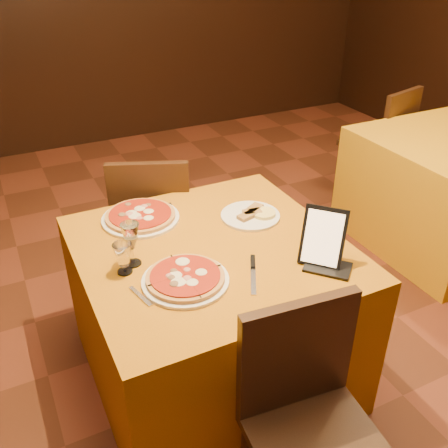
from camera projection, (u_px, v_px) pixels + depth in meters
name	position (u px, v px, depth m)	size (l,w,h in m)	color
floor	(287.00, 361.00, 2.58)	(6.00, 7.00, 0.01)	#5E2D19
main_table	(212.00, 314.00, 2.32)	(1.10, 1.10, 0.75)	#AD660B
chair_main_near	(319.00, 445.00, 1.64)	(0.45, 0.45, 0.91)	black
chair_main_far	(155.00, 222.00, 2.89)	(0.38, 0.38, 0.91)	#2F230F
chair_side_far	(374.00, 143.00, 3.97)	(0.37, 0.37, 0.91)	black
pizza_near	(185.00, 279.00, 1.90)	(0.34, 0.34, 0.03)	white
pizza_far	(140.00, 217.00, 2.32)	(0.36, 0.36, 0.03)	white
cutlet_dish	(250.00, 215.00, 2.34)	(0.28, 0.28, 0.03)	white
wine_glass	(131.00, 244.00, 1.97)	(0.07, 0.07, 0.19)	tan
water_glass	(124.00, 258.00, 1.93)	(0.07, 0.07, 0.13)	silver
tablet	(323.00, 237.00, 1.97)	(0.17, 0.01, 0.24)	black
knife	(253.00, 275.00, 1.94)	(0.24, 0.02, 0.01)	#B9B9C0
fork_near	(141.00, 296.00, 1.83)	(0.14, 0.02, 0.01)	#AEADB4
fork_far	(172.00, 211.00, 2.39)	(0.15, 0.02, 0.01)	silver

